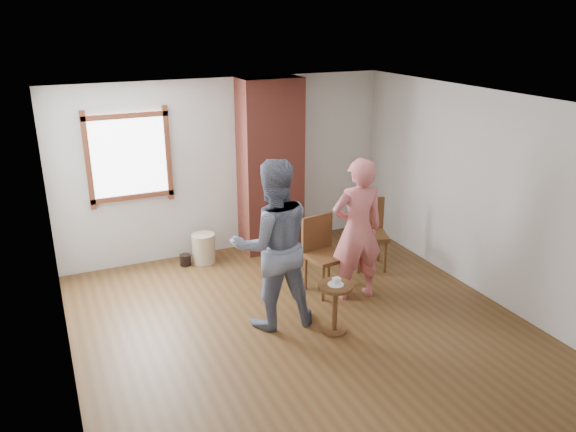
% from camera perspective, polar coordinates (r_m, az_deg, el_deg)
% --- Properties ---
extents(ground, '(5.50, 5.50, 0.00)m').
position_cam_1_polar(ground, '(6.55, 2.05, -11.84)').
color(ground, brown).
rests_on(ground, ground).
extents(room_shell, '(5.04, 5.52, 2.62)m').
position_cam_1_polar(room_shell, '(6.31, -0.67, 4.86)').
color(room_shell, silver).
rests_on(room_shell, ground).
extents(brick_chimney, '(0.90, 0.50, 2.60)m').
position_cam_1_polar(brick_chimney, '(8.38, -1.80, 5.04)').
color(brick_chimney, '#9F4638').
rests_on(brick_chimney, ground).
extents(stoneware_crock, '(0.35, 0.35, 0.43)m').
position_cam_1_polar(stoneware_crock, '(8.29, -8.57, -3.25)').
color(stoneware_crock, '#C9B291').
rests_on(stoneware_crock, ground).
extents(dark_pot, '(0.20, 0.20, 0.16)m').
position_cam_1_polar(dark_pot, '(8.29, -10.38, -4.41)').
color(dark_pot, black).
rests_on(dark_pot, ground).
extents(dining_chair_left, '(0.53, 0.53, 1.00)m').
position_cam_1_polar(dining_chair_left, '(7.29, 3.53, -3.46)').
color(dining_chair_left, brown).
rests_on(dining_chair_left, ground).
extents(dining_chair_right, '(0.59, 0.59, 0.99)m').
position_cam_1_polar(dining_chair_right, '(8.06, 8.22, -1.33)').
color(dining_chair_right, brown).
rests_on(dining_chair_right, ground).
extents(side_table, '(0.40, 0.40, 0.60)m').
position_cam_1_polar(side_table, '(6.41, 4.81, -8.53)').
color(side_table, brown).
rests_on(side_table, ground).
extents(cake_plate, '(0.18, 0.18, 0.01)m').
position_cam_1_polar(cake_plate, '(6.32, 4.87, -6.92)').
color(cake_plate, white).
rests_on(cake_plate, side_table).
extents(cake_slice, '(0.08, 0.07, 0.06)m').
position_cam_1_polar(cake_slice, '(6.31, 4.95, -6.63)').
color(cake_slice, white).
rests_on(cake_slice, cake_plate).
extents(man, '(1.04, 0.85, 1.99)m').
position_cam_1_polar(man, '(6.32, -1.56, -2.92)').
color(man, '#121932').
rests_on(man, ground).
extents(person_pink, '(0.72, 0.52, 1.84)m').
position_cam_1_polar(person_pink, '(7.01, 7.07, -1.41)').
color(person_pink, '#D1686B').
rests_on(person_pink, ground).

